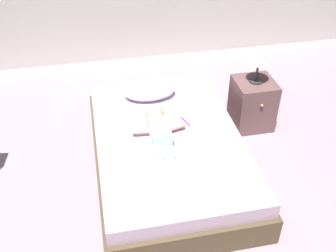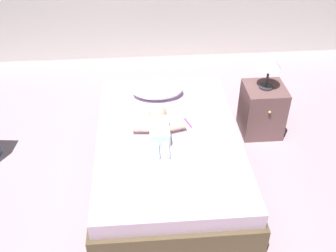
# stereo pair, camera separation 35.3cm
# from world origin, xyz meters

# --- Properties ---
(ground_plane) EXTENTS (8.00, 8.00, 0.00)m
(ground_plane) POSITION_xyz_m (0.00, 0.00, 0.00)
(ground_plane) COLOR #AF97A4
(bed) EXTENTS (1.34, 2.07, 0.40)m
(bed) POSITION_xyz_m (-0.01, 0.60, 0.19)
(bed) COLOR brown
(bed) RESTS_ON ground_plane
(pillow) EXTENTS (0.53, 0.33, 0.15)m
(pillow) POSITION_xyz_m (-0.06, 1.27, 0.47)
(pillow) COLOR white
(pillow) RESTS_ON bed
(baby) EXTENTS (0.49, 0.63, 0.17)m
(baby) POSITION_xyz_m (-0.08, 0.65, 0.46)
(baby) COLOR white
(baby) RESTS_ON bed
(toothbrush) EXTENTS (0.06, 0.16, 0.02)m
(toothbrush) POSITION_xyz_m (0.19, 0.77, 0.40)
(toothbrush) COLOR #AC389A
(toothbrush) RESTS_ON bed
(nightstand) EXTENTS (0.41, 0.44, 0.54)m
(nightstand) POSITION_xyz_m (1.02, 1.11, 0.27)
(nightstand) COLOR brown
(nightstand) RESTS_ON ground_plane
(lamp) EXTENTS (0.24, 0.24, 0.36)m
(lamp) POSITION_xyz_m (1.02, 1.11, 0.81)
(lamp) COLOR #333338
(lamp) RESTS_ON nightstand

